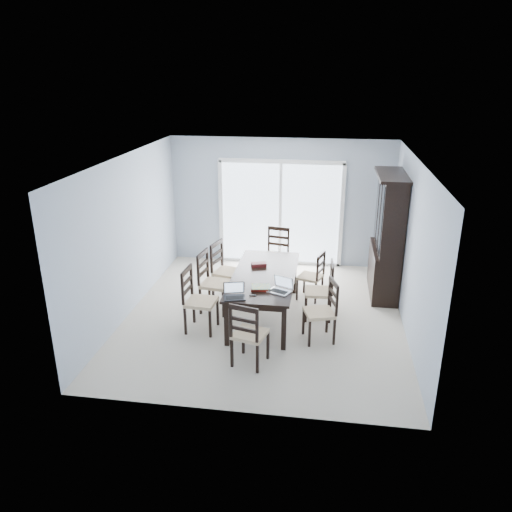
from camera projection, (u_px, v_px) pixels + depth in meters
The scene contains 24 objects.
floor at pixel (264, 316), 8.29m from camera, with size 5.00×5.00×0.00m, color beige.
ceiling at pixel (265, 159), 7.38m from camera, with size 5.00×5.00×0.00m, color white.
back_wall at pixel (281, 203), 10.15m from camera, with size 4.50×0.02×2.60m, color #9DAABB.
wall_left at pixel (128, 235), 8.15m from camera, with size 0.02×5.00×2.60m, color #9DAABB.
wall_right at pixel (412, 249), 7.52m from camera, with size 0.02×5.00×2.60m, color #9DAABB.
balcony at pixel (284, 249), 11.55m from camera, with size 4.50×2.00×0.10m, color gray.
railing at pixel (288, 212), 12.26m from camera, with size 4.50×0.06×1.10m, color #99999E.
dining_table at pixel (264, 279), 8.05m from camera, with size 1.00×2.20×0.75m.
china_hutch at pixel (387, 237), 8.79m from camera, with size 0.50×1.38×2.20m.
sliding_door at pixel (280, 213), 10.20m from camera, with size 2.52×0.05×2.18m.
chair_left_near at pixel (195, 293), 7.66m from camera, with size 0.49×0.47×1.18m.
chair_left_mid at pixel (210, 275), 8.30m from camera, with size 0.52×0.51×1.20m.
chair_left_far at pixel (223, 264), 8.81m from camera, with size 0.55×0.54×1.17m.
chair_right_near at pixel (326, 304), 7.39m from camera, with size 0.53×0.52×1.10m.
chair_right_mid at pixel (325, 284), 8.04m from camera, with size 0.46×0.45×1.12m.
chair_right_far at pixel (315, 271), 8.71m from camera, with size 0.49×0.48×1.02m.
chair_end_near at pixel (247, 328), 6.68m from camera, with size 0.51×0.52×1.12m.
chair_end_far at pixel (277, 248), 9.61m from camera, with size 0.51×0.52×1.16m.
laptop_dark at pixel (235, 295), 7.17m from camera, with size 0.35×0.29×0.21m.
laptop_silver at pixel (279, 289), 7.37m from camera, with size 0.38×0.33×0.22m.
book_stack at pixel (260, 288), 7.48m from camera, with size 0.31×0.26×0.05m.
cell_phone at pixel (253, 295), 7.28m from camera, with size 0.10×0.05×0.01m, color black.
game_box at pixel (259, 265), 8.34m from camera, with size 0.25×0.13×0.06m, color #4C0F18.
hot_tub at pixel (276, 225), 11.46m from camera, with size 2.03×1.85×0.95m.
Camera 1 is at (0.96, -7.35, 3.85)m, focal length 35.00 mm.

